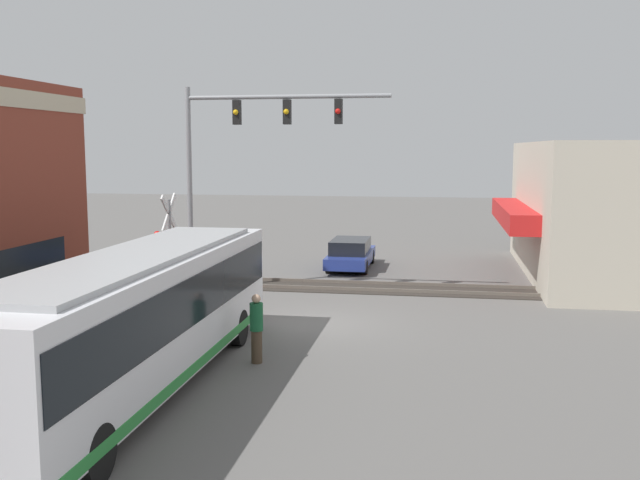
{
  "coord_description": "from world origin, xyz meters",
  "views": [
    {
      "loc": [
        -21.44,
        -3.81,
        5.43
      ],
      "look_at": [
        5.22,
        0.73,
        1.97
      ],
      "focal_mm": 40.0,
      "sensor_mm": 36.0,
      "label": 1
    }
  ],
  "objects": [
    {
      "name": "parked_car_blue",
      "position": [
        10.48,
        0.2,
        0.65
      ],
      "size": [
        4.88,
        1.82,
        1.37
      ],
      "color": "navy",
      "rests_on": "ground"
    },
    {
      "name": "ground_plane",
      "position": [
        0.0,
        0.0,
        0.0
      ],
      "size": [
        120.0,
        120.0,
        0.0
      ],
      "primitive_type": "plane",
      "color": "#605E5B"
    },
    {
      "name": "pedestrian_near_bus",
      "position": [
        -4.3,
        0.75,
        0.92
      ],
      "size": [
        0.34,
        0.34,
        1.79
      ],
      "color": "#473828",
      "rests_on": "ground"
    },
    {
      "name": "city_bus",
      "position": [
        -6.77,
        2.8,
        1.74
      ],
      "size": [
        12.36,
        2.59,
        3.14
      ],
      "color": "silver",
      "rests_on": "ground"
    },
    {
      "name": "traffic_signal_gantry",
      "position": [
        4.47,
        3.4,
        5.72
      ],
      "size": [
        0.42,
        7.73,
        7.73
      ],
      "color": "gray",
      "rests_on": "ground"
    },
    {
      "name": "shop_building",
      "position": [
        10.38,
        -11.02,
        2.86
      ],
      "size": [
        13.76,
        8.33,
        5.72
      ],
      "color": "beige",
      "rests_on": "ground"
    },
    {
      "name": "rail_track_near",
      "position": [
        6.0,
        0.0,
        0.03
      ],
      "size": [
        2.6,
        60.0,
        0.15
      ],
      "color": "#332D28",
      "rests_on": "ground"
    },
    {
      "name": "crossing_signal",
      "position": [
        3.22,
        6.0,
        2.3
      ],
      "size": [
        1.41,
        1.18,
        3.81
      ],
      "color": "gray",
      "rests_on": "ground"
    }
  ]
}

